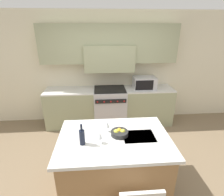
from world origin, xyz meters
name	(u,v)px	position (x,y,z in m)	size (l,w,h in m)	color
ground_plane	(116,172)	(0.00, 0.00, 0.00)	(10.00, 10.00, 0.00)	#7A664C
back_cabinetry	(109,60)	(0.00, 1.95, 1.58)	(10.00, 0.46, 2.70)	beige
back_counter	(110,106)	(0.00, 1.70, 0.47)	(3.11, 0.62, 0.93)	gray
range_stove	(110,107)	(0.00, 1.68, 0.47)	(0.77, 0.70, 0.94)	#B7B7BC
microwave	(144,83)	(0.84, 1.70, 1.07)	(0.53, 0.41, 0.28)	#B7B7BC
kitchen_island	(114,163)	(-0.06, -0.26, 0.46)	(1.55, 1.06, 0.91)	olive
wine_bottle	(82,137)	(-0.49, -0.38, 1.02)	(0.07, 0.07, 0.29)	black
wine_glass_near	(100,136)	(-0.26, -0.38, 1.02)	(0.07, 0.07, 0.16)	white
wine_glass_far	(107,125)	(-0.15, -0.11, 1.02)	(0.07, 0.07, 0.16)	white
fruit_bowl	(119,133)	(0.01, -0.21, 0.95)	(0.24, 0.24, 0.09)	black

